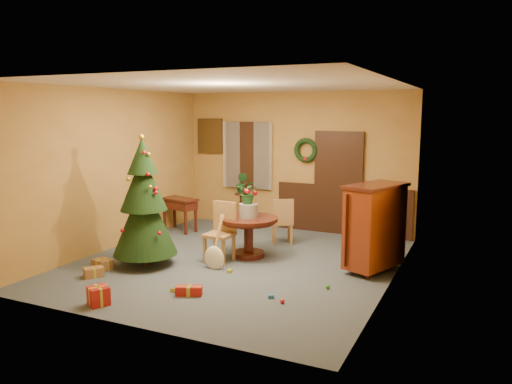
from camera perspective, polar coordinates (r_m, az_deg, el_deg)
The scene contains 21 objects.
room_envelope at distance 10.52m, azimuth 5.49°, elevation 1.62°, with size 5.50×5.50×5.50m.
dining_table at distance 8.59m, azimuth -0.86°, elevation -4.28°, with size 1.01×1.01×0.70m.
urn at distance 8.52m, azimuth -0.87°, elevation -2.14°, with size 0.32×0.32×0.24m, color slate.
centerpiece_plant at distance 8.47m, azimuth -0.87°, elevation -0.04°, with size 0.36×0.31×0.40m, color #1E4C23.
chair_near at distance 8.37m, azimuth -3.96°, elevation -4.32°, with size 0.44×0.44×1.00m.
chair_far at distance 9.41m, azimuth 3.06°, elevation -3.19°, with size 0.52×0.52×0.89m.
guitar at distance 7.99m, azimuth -4.82°, elevation -5.86°, with size 0.35×0.17×0.83m, color #F0E9C8, non-canonical shape.
plant_stand at distance 10.63m, azimuth -1.63°, elevation -1.71°, with size 0.30×0.30×0.78m.
stand_plant at distance 10.54m, azimuth -1.64°, elevation 1.05°, with size 0.25×0.20×0.45m, color #19471E.
christmas_tree at distance 8.23m, azimuth -12.70°, elevation -1.36°, with size 1.04×1.04×2.14m.
writing_desk at distance 10.58m, azimuth -8.72°, elevation -1.62°, with size 0.87×0.59×0.70m.
sideboard at distance 8.00m, azimuth 13.42°, elevation -3.68°, with size 0.92×1.21×1.38m.
gift_a at distance 8.40m, azimuth -17.15°, elevation -7.89°, with size 0.34×0.28×0.16m.
gift_b at distance 6.91m, azimuth -17.56°, elevation -11.25°, with size 0.33×0.33×0.25m.
gift_c at distance 8.05m, azimuth -18.07°, elevation -8.71°, with size 0.31×0.33×0.15m.
gift_d at distance 7.01m, azimuth -7.66°, elevation -11.10°, with size 0.39×0.28×0.13m.
toy_a at distance 6.84m, azimuth 1.72°, elevation -11.87°, with size 0.08×0.05×0.05m, color #2A6BB6.
toy_b at distance 7.26m, azimuth 8.20°, elevation -10.68°, with size 0.06×0.06×0.06m, color green.
toy_c at distance 7.89m, azimuth -3.01°, elevation -9.01°, with size 0.08×0.05×0.05m, color gold.
toy_d at distance 6.68m, azimuth 3.04°, elevation -12.37°, with size 0.06×0.06×0.06m, color red.
toy_e at distance 7.17m, azimuth -9.44°, elevation -11.00°, with size 0.08×0.05×0.05m, color gold.
Camera 1 is at (3.67, -7.13, 2.47)m, focal length 35.00 mm.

